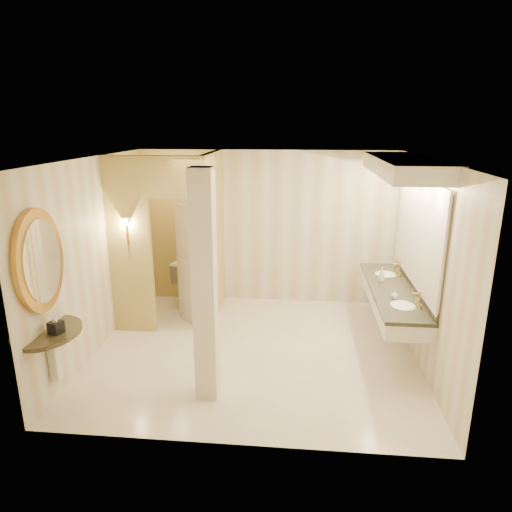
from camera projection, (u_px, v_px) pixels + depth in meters
The scene contains 16 objects.
floor at pixel (255, 350), 6.54m from camera, with size 4.50×4.50×0.00m, color white.
ceiling at pixel (254, 159), 5.78m from camera, with size 4.50×4.50×0.00m, color silver.
wall_back at pixel (266, 228), 8.07m from camera, with size 4.50×0.02×2.70m, color beige.
wall_front at pixel (233, 323), 4.25m from camera, with size 4.50×0.02×2.70m, color beige.
wall_left at pixel (95, 256), 6.37m from camera, with size 0.02×4.00×2.70m, color beige.
wall_right at pixel (426, 265), 5.95m from camera, with size 0.02×4.00×2.70m, color beige.
toilet_closet at pixel (189, 239), 7.17m from camera, with size 1.50×1.55×2.70m.
wall_sconce at pixel (126, 223), 6.64m from camera, with size 0.14×0.14×0.42m.
vanity at pixel (400, 237), 6.28m from camera, with size 0.75×2.54×2.09m.
console_shelf at pixel (43, 293), 5.03m from camera, with size 0.89×0.89×1.90m.
pillar at pixel (205, 288), 5.12m from camera, with size 0.25×0.25×2.70m, color silver.
tissue_box at pixel (56, 327), 5.10m from camera, with size 0.13×0.13×0.13m, color black.
toilet at pixel (192, 280), 8.21m from camera, with size 0.47×0.82×0.84m, color white.
soap_bottle_a at pixel (382, 275), 6.83m from camera, with size 0.06×0.06×0.13m, color beige.
soap_bottle_b at pixel (394, 294), 6.10m from camera, with size 0.09×0.09×0.11m, color silver.
soap_bottle_c at pixel (382, 275), 6.73m from camera, with size 0.08×0.08×0.22m, color #C6B28C.
Camera 1 is at (0.59, -5.86, 3.14)m, focal length 32.00 mm.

